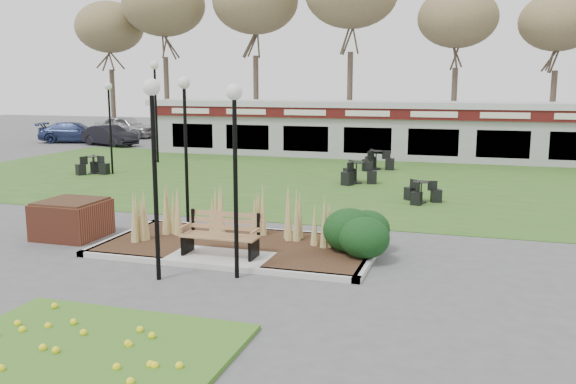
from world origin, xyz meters
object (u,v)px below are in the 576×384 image
(lamp_post_near_left, at_px, (153,135))
(bistro_set_d, at_px, (356,176))
(park_bench, at_px, (222,234))
(lamp_post_mid_left, at_px, (109,108))
(lamp_post_near_right, at_px, (235,138))
(bistro_set_a, at_px, (93,168))
(food_pavilion, at_px, (372,129))
(lamp_post_far_left, at_px, (155,89))
(brick_planter, at_px, (72,219))
(car_blue, at_px, (75,132))
(car_silver, at_px, (126,127))
(bistro_set_c, at_px, (376,163))
(bistro_set_b, at_px, (421,195))
(lamp_post_mid_right, at_px, (185,118))
(car_black, at_px, (110,136))

(lamp_post_near_left, distance_m, bistro_set_d, 12.99)
(park_bench, relative_size, lamp_post_mid_left, 0.44)
(lamp_post_near_right, relative_size, bistro_set_d, 2.49)
(lamp_post_near_left, distance_m, bistro_set_a, 15.46)
(food_pavilion, bearing_deg, lamp_post_near_left, -91.78)
(lamp_post_far_left, relative_size, bistro_set_d, 3.17)
(brick_planter, bearing_deg, food_pavilion, 76.94)
(bistro_set_a, bearing_deg, car_blue, 128.95)
(lamp_post_near_right, distance_m, car_blue, 30.86)
(lamp_post_near_left, relative_size, bistro_set_a, 2.77)
(bistro_set_d, height_order, car_silver, car_silver)
(bistro_set_c, distance_m, car_silver, 22.39)
(brick_planter, relative_size, bistro_set_c, 0.95)
(food_pavilion, height_order, lamp_post_far_left, lamp_post_far_left)
(food_pavilion, height_order, bistro_set_b, food_pavilion)
(brick_planter, relative_size, car_blue, 0.33)
(lamp_post_near_right, height_order, bistro_set_a, lamp_post_near_right)
(bistro_set_b, xyz_separation_m, car_silver, (-22.13, 18.13, 0.53))
(brick_planter, bearing_deg, lamp_post_near_left, -32.31)
(car_blue, bearing_deg, food_pavilion, -112.59)
(lamp_post_mid_left, bearing_deg, lamp_post_mid_right, -45.87)
(car_blue, bearing_deg, car_black, -125.02)
(park_bench, relative_size, car_blue, 0.37)
(lamp_post_mid_left, bearing_deg, lamp_post_near_left, -53.58)
(lamp_post_far_left, bearing_deg, lamp_post_mid_right, -57.47)
(lamp_post_near_right, relative_size, lamp_post_mid_right, 0.96)
(bistro_set_c, bearing_deg, park_bench, -93.68)
(lamp_post_near_left, bearing_deg, lamp_post_far_left, 119.14)
(bistro_set_b, bearing_deg, brick_planter, -138.20)
(car_blue, bearing_deg, lamp_post_near_left, -157.21)
(lamp_post_mid_right, xyz_separation_m, bistro_set_a, (-8.03, 7.23, -2.64))
(bistro_set_a, xyz_separation_m, bistro_set_c, (11.29, 4.87, 0.03))
(brick_planter, relative_size, bistro_set_d, 0.98)
(lamp_post_mid_left, xyz_separation_m, lamp_post_far_left, (-0.01, 3.92, 0.73))
(bistro_set_d, bearing_deg, lamp_post_far_left, 162.31)
(bistro_set_a, distance_m, bistro_set_d, 11.20)
(lamp_post_mid_right, bearing_deg, car_black, 128.47)
(lamp_post_near_left, xyz_separation_m, bistro_set_c, (1.63, 16.66, -2.55))
(food_pavilion, bearing_deg, car_silver, 161.24)
(lamp_post_near_right, xyz_separation_m, lamp_post_mid_left, (-10.32, 11.48, 0.03))
(park_bench, relative_size, lamp_post_mid_right, 0.43)
(brick_planter, height_order, food_pavilion, food_pavilion)
(lamp_post_far_left, bearing_deg, lamp_post_near_left, -60.86)
(bistro_set_a, xyz_separation_m, car_silver, (-8.23, 15.83, 0.51))
(car_black, bearing_deg, bistro_set_c, -91.20)
(bistro_set_b, relative_size, bistro_set_c, 0.80)
(bistro_set_c, height_order, bistro_set_d, bistro_set_c)
(lamp_post_far_left, xyz_separation_m, bistro_set_c, (10.53, 0.70, -3.24))
(park_bench, relative_size, bistro_set_a, 1.20)
(brick_planter, xyz_separation_m, bistro_set_c, (5.37, 14.30, -0.18))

